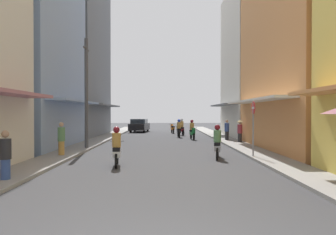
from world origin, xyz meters
name	(u,v)px	position (x,y,z in m)	size (l,w,h in m)	color
ground_plane	(163,144)	(0.00, 17.85, 0.00)	(96.13, 96.13, 0.00)	#38383A
sidewalk_left	(90,144)	(-4.87, 17.85, 0.06)	(1.59, 51.70, 0.12)	gray
sidewalk_right	(235,143)	(4.87, 17.85, 0.06)	(1.59, 51.70, 0.12)	gray
building_left_mid	(18,10)	(-8.67, 15.63, 8.30)	(7.05, 8.78, 16.62)	#8CA5CC
building_left_far	(68,53)	(-8.67, 25.99, 7.56)	(7.05, 10.61, 15.14)	slate
building_right_mid	(317,25)	(8.67, 14.14, 7.03)	(7.05, 11.22, 14.07)	#D88C4C
building_right_far	(263,64)	(8.67, 24.28, 6.37)	(7.05, 8.40, 12.76)	silver
motorbike_silver	(217,143)	(2.60, 10.96, 0.70)	(0.60, 1.79, 1.58)	black
motorbike_maroon	(181,128)	(1.69, 27.07, 0.70)	(0.67, 1.77, 1.58)	black
motorbike_white	(117,148)	(-1.76, 8.79, 0.70)	(0.55, 1.81, 1.58)	black
motorbike_green	(192,131)	(2.33, 21.94, 0.70)	(0.55, 1.81, 1.58)	black
motorbike_black	(179,129)	(1.35, 24.39, 0.70)	(0.55, 1.81, 1.58)	black
motorbike_orange	(172,128)	(0.93, 30.08, 0.50)	(0.55, 1.81, 0.96)	black
parked_car	(139,125)	(-2.70, 32.57, 0.74)	(2.14, 4.25, 1.45)	black
pedestrian_foreground	(61,140)	(-4.76, 11.38, 0.84)	(0.34, 0.34, 1.68)	#BF8C3F
pedestrian_midway	(240,130)	(5.31, 18.35, 0.93)	(0.44, 0.44, 1.64)	#262628
pedestrian_crossing	(227,131)	(4.77, 20.26, 0.80)	(0.34, 0.34, 1.61)	#262628
pedestrian_far	(5,157)	(-4.62, 5.57, 0.79)	(0.34, 0.34, 1.59)	#334C8C
utility_pole	(86,93)	(-4.33, 14.58, 3.25)	(0.20, 1.20, 6.36)	#4C4C4F
street_sign_no_entry	(253,122)	(4.23, 10.84, 1.72)	(0.07, 0.60, 2.65)	gray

